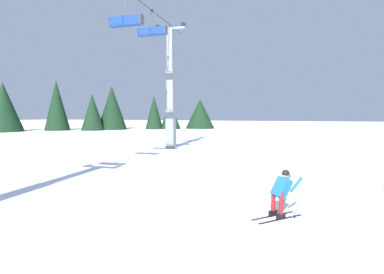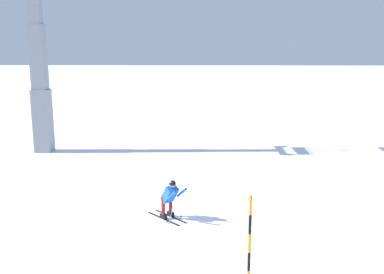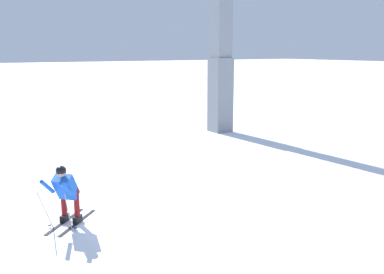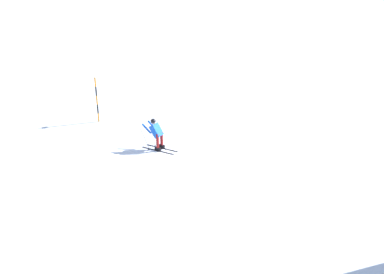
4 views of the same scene
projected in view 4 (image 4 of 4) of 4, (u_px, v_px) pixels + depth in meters
ground_plane at (186, 153)px, 18.41m from camera, size 260.00×260.00×0.00m
skier_carving_main at (156, 132)px, 18.47m from camera, size 1.55×1.56×1.58m
trail_marker_pole at (97, 98)px, 21.58m from camera, size 0.07×0.28×2.45m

